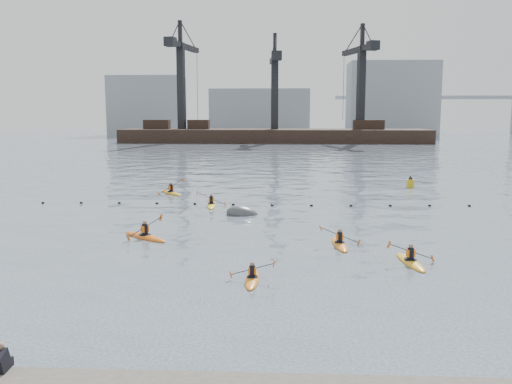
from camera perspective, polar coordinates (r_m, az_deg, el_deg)
ground at (r=19.92m, az=-2.39°, el=-12.49°), size 400.00×400.00×0.00m
float_line at (r=41.73m, az=-0.34°, el=-1.35°), size 33.24×0.73×0.24m
barge_pier at (r=128.65m, az=1.86°, el=6.09°), size 72.00×19.30×29.50m
skyline at (r=168.82m, az=2.92°, el=9.13°), size 141.00×28.00×22.00m
kayaker_0 at (r=23.35m, az=-0.40°, el=-9.07°), size 1.97×2.90×1.01m
kayaker_1 at (r=26.89m, az=15.94°, el=-7.01°), size 2.31×3.42×1.24m
kayaker_2 at (r=31.58m, az=-11.60°, el=-4.56°), size 3.22×2.85×1.33m
kayaker_3 at (r=41.51m, az=-4.72°, el=-1.32°), size 2.33×3.39×1.31m
kayaker_4 at (r=29.57m, az=8.79°, el=-5.39°), size 2.27×3.31×1.25m
kayaker_5 at (r=48.11m, az=-8.93°, el=-0.04°), size 2.76×3.35×1.47m
mooring_buoy at (r=37.93m, az=-1.41°, el=-2.38°), size 2.65×1.64×1.63m
nav_buoy at (r=53.70m, az=15.93°, el=0.90°), size 0.70×0.70×1.27m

